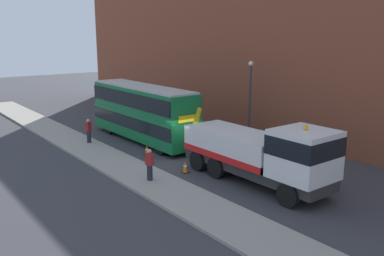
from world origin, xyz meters
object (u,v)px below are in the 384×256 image
Objects in this scene: traffic_cone_near_bus at (147,150)px; traffic_cone_midway at (185,167)px; double_decker_bus at (143,111)px; street_lamp at (250,94)px; recovery_tow_truck at (260,152)px; pedestrian_bystander at (150,165)px; pedestrian_onlooker at (89,131)px.

traffic_cone_midway is (4.25, -0.08, 0.00)m from traffic_cone_near_bus.
street_lamp reaches higher than double_decker_bus.
recovery_tow_truck is 9.38m from street_lamp.
street_lamp is (-3.15, 10.57, 2.49)m from pedestrian_bystander.
street_lamp is (4.83, 6.15, 1.24)m from double_decker_bus.
pedestrian_bystander is at bearing -29.18° from double_decker_bus.
double_decker_bus reaches higher than traffic_cone_midway.
street_lamp is at bearing 137.99° from recovery_tow_truck.
pedestrian_onlooker is 0.29× the size of street_lamp.
double_decker_bus is 7.92m from street_lamp.
traffic_cone_near_bus is at bearing -99.00° from street_lamp.
traffic_cone_midway is at bearing -153.66° from recovery_tow_truck.
double_decker_bus is 6.47× the size of pedestrian_bystander.
double_decker_bus is at bearing 166.02° from traffic_cone_midway.
street_lamp is (1.27, 8.02, 3.13)m from traffic_cone_near_bus.
pedestrian_onlooker is 2.38× the size of traffic_cone_near_bus.
pedestrian_onlooker is 2.38× the size of traffic_cone_midway.
pedestrian_onlooker is 1.00× the size of pedestrian_bystander.
traffic_cone_near_bus is 8.70m from street_lamp.
double_decker_bus reaches higher than pedestrian_onlooker.
traffic_cone_midway is at bearing -14.17° from double_decker_bus.
recovery_tow_truck is at bearing -41.82° from street_lamp.
street_lamp reaches higher than traffic_cone_midway.
traffic_cone_midway is 0.12× the size of street_lamp.
street_lamp is at bearing -6.32° from pedestrian_bystander.
double_decker_bus is (-11.70, -0.00, 0.47)m from recovery_tow_truck.
traffic_cone_near_bus is at bearing -167.27° from recovery_tow_truck.
recovery_tow_truck is 13.54m from pedestrian_onlooker.
pedestrian_bystander is at bearing -30.96° from pedestrian_onlooker.
traffic_cone_near_bus is 1.00× the size of traffic_cone_midway.
pedestrian_onlooker reaches higher than traffic_cone_near_bus.
pedestrian_onlooker is (-13.00, -3.70, -0.77)m from recovery_tow_truck.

